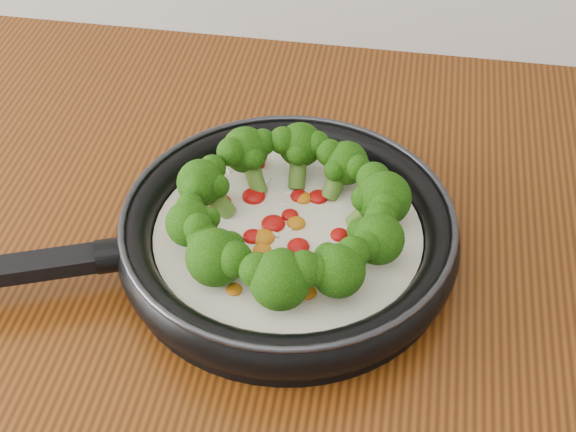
# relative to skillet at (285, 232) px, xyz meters

# --- Properties ---
(skillet) EXTENTS (0.50, 0.39, 0.09)m
(skillet) POSITION_rel_skillet_xyz_m (0.00, 0.00, 0.00)
(skillet) COLOR black
(skillet) RESTS_ON counter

